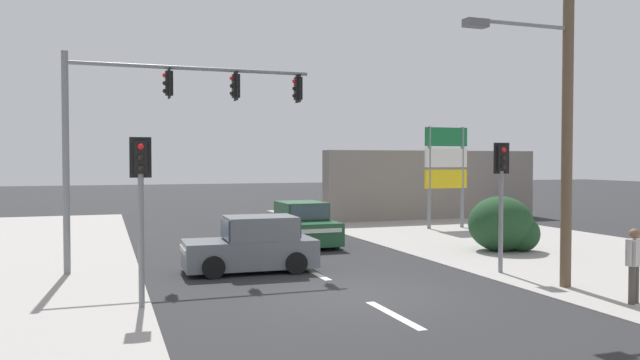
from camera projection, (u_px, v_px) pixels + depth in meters
The scene contains 15 objects.
ground_plane at pixel (356, 295), 14.28m from camera, with size 140.00×140.00×0.00m, color #28282B.
lane_dash_near at pixel (394, 315), 12.39m from camera, with size 0.20×2.40×0.01m, color silver.
lane_dash_mid at pixel (314, 272), 17.11m from camera, with size 0.20×2.40×0.01m, color silver.
lane_dash_far at pixel (268, 248), 21.83m from camera, with size 0.20×2.40×0.01m, color silver.
kerb_right_verge at pixel (602, 260), 19.12m from camera, with size 10.00×44.00×0.02m, color #A39E99.
utility_pole_foreground_right at pixel (563, 93), 14.89m from camera, with size 3.78×0.32×8.66m.
traffic_signal_mast at pixel (157, 115), 17.44m from camera, with size 6.89×0.46×6.00m.
pedestal_signal_right_kerb at pixel (501, 185), 16.91m from camera, with size 0.44×0.30×3.56m.
pedestal_signal_left_kerb at pixel (141, 192), 12.90m from camera, with size 0.44×0.29×3.56m.
shopping_plaza_sign at pixel (446, 163), 28.14m from camera, with size 2.10×0.16×4.60m.
roadside_bush at pixel (504, 225), 21.11m from camera, with size 2.35×2.01×1.87m.
shopfront_wall_far at pixel (432, 185), 32.94m from camera, with size 12.00×1.00×3.60m, color gray.
sedan_oncoming_near at pixel (302, 225), 22.88m from camera, with size 1.94×4.26×1.56m.
hatchback_oncoming_mid at pixel (253, 246), 17.28m from camera, with size 3.67×1.84×1.53m.
pedestrian_at_kerb at pixel (634, 262), 13.25m from camera, with size 0.53×0.34×1.63m.
Camera 1 is at (-5.43, -13.14, 3.07)m, focal length 35.00 mm.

